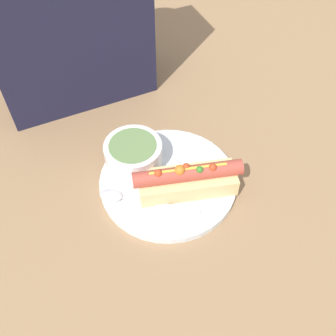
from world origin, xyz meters
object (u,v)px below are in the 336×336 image
hot_dog (187,180)px  soup_bowl (133,154)px  seated_diner (61,0)px  spoon (126,198)px

hot_dog → soup_bowl: bearing=140.0°
hot_dog → soup_bowl: hot_dog is taller
seated_diner → hot_dog: bearing=-75.7°
spoon → seated_diner: bearing=-56.2°
hot_dog → soup_bowl: 0.11m
seated_diner → spoon: bearing=-92.9°
soup_bowl → spoon: 0.09m
spoon → seated_diner: (0.02, 0.33, 0.20)m
soup_bowl → spoon: soup_bowl is taller
hot_dog → spoon: hot_dog is taller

